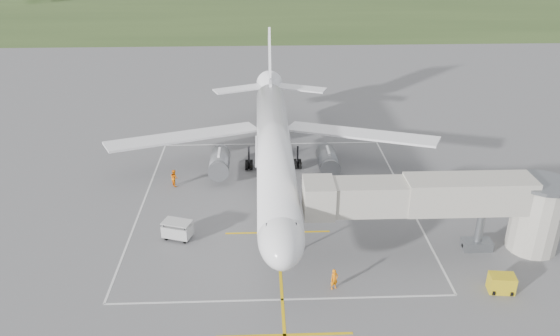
{
  "coord_description": "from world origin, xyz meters",
  "views": [
    {
      "loc": [
        -1.55,
        -54.6,
        27.92
      ],
      "look_at": [
        0.46,
        -4.0,
        4.0
      ],
      "focal_mm": 35.0,
      "sensor_mm": 36.0,
      "label": 1
    }
  ],
  "objects_px": {
    "airliner": "(274,146)",
    "gpu_unit": "(501,283)",
    "ramp_worker_wing": "(174,178)",
    "jet_bridge": "(459,204)",
    "baggage_cart": "(177,230)",
    "ramp_worker_nose": "(334,279)"
  },
  "relations": [
    {
      "from": "airliner",
      "to": "jet_bridge",
      "type": "height_order",
      "value": "airliner"
    },
    {
      "from": "airliner",
      "to": "baggage_cart",
      "type": "relative_size",
      "value": 15.68
    },
    {
      "from": "jet_bridge",
      "to": "ramp_worker_nose",
      "type": "height_order",
      "value": "jet_bridge"
    },
    {
      "from": "airliner",
      "to": "gpu_unit",
      "type": "relative_size",
      "value": 21.75
    },
    {
      "from": "jet_bridge",
      "to": "ramp_worker_nose",
      "type": "relative_size",
      "value": 12.83
    },
    {
      "from": "gpu_unit",
      "to": "ramp_worker_nose",
      "type": "height_order",
      "value": "ramp_worker_nose"
    },
    {
      "from": "baggage_cart",
      "to": "ramp_worker_nose",
      "type": "xyz_separation_m",
      "value": [
        13.68,
        -8.07,
        -0.02
      ]
    },
    {
      "from": "gpu_unit",
      "to": "ramp_worker_wing",
      "type": "xyz_separation_m",
      "value": [
        -28.91,
        19.93,
        0.22
      ]
    },
    {
      "from": "ramp_worker_nose",
      "to": "ramp_worker_wing",
      "type": "bearing_deg",
      "value": 105.19
    },
    {
      "from": "airliner",
      "to": "jet_bridge",
      "type": "relative_size",
      "value": 2.0
    },
    {
      "from": "jet_bridge",
      "to": "baggage_cart",
      "type": "height_order",
      "value": "jet_bridge"
    },
    {
      "from": "gpu_unit",
      "to": "jet_bridge",
      "type": "bearing_deg",
      "value": 115.09
    },
    {
      "from": "jet_bridge",
      "to": "baggage_cart",
      "type": "xyz_separation_m",
      "value": [
        -25.12,
        2.83,
        -3.81
      ]
    },
    {
      "from": "gpu_unit",
      "to": "ramp_worker_wing",
      "type": "bearing_deg",
      "value": 152.32
    },
    {
      "from": "gpu_unit",
      "to": "baggage_cart",
      "type": "bearing_deg",
      "value": 168.69
    },
    {
      "from": "baggage_cart",
      "to": "ramp_worker_nose",
      "type": "bearing_deg",
      "value": -11.92
    },
    {
      "from": "gpu_unit",
      "to": "ramp_worker_nose",
      "type": "xyz_separation_m",
      "value": [
        -13.44,
        0.86,
        0.17
      ]
    },
    {
      "from": "jet_bridge",
      "to": "ramp_worker_nose",
      "type": "distance_m",
      "value": 13.16
    },
    {
      "from": "airliner",
      "to": "ramp_worker_wing",
      "type": "xyz_separation_m",
      "value": [
        -11.18,
        -0.42,
        -3.43
      ]
    },
    {
      "from": "baggage_cart",
      "to": "ramp_worker_nose",
      "type": "relative_size",
      "value": 1.63
    },
    {
      "from": "jet_bridge",
      "to": "baggage_cart",
      "type": "relative_size",
      "value": 7.85
    },
    {
      "from": "airliner",
      "to": "gpu_unit",
      "type": "bearing_deg",
      "value": -48.95
    }
  ]
}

